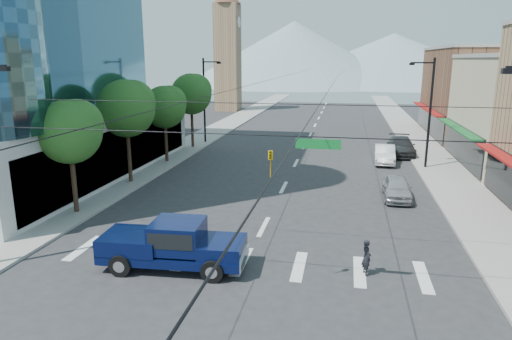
% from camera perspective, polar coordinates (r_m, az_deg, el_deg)
% --- Properties ---
extents(ground, '(160.00, 160.00, 0.00)m').
position_cam_1_polar(ground, '(19.60, -2.24, -13.22)').
color(ground, '#28282B').
rests_on(ground, ground).
extents(sidewalk_left, '(4.00, 120.00, 0.15)m').
position_cam_1_polar(sidewalk_left, '(59.87, -4.59, 5.19)').
color(sidewalk_left, gray).
rests_on(sidewalk_left, ground).
extents(sidewalk_right, '(4.00, 120.00, 0.15)m').
position_cam_1_polar(sidewalk_right, '(58.20, 18.88, 4.25)').
color(sidewalk_right, gray).
rests_on(sidewalk_right, ground).
extents(shop_far, '(12.00, 18.00, 10.00)m').
position_cam_1_polar(shop_far, '(59.29, 27.00, 8.47)').
color(shop_far, brown).
rests_on(shop_far, ground).
extents(clock_tower, '(4.80, 4.80, 20.40)m').
position_cam_1_polar(clock_tower, '(81.66, -3.57, 14.89)').
color(clock_tower, '#8C6B4C').
rests_on(clock_tower, ground).
extents(mountain_left, '(80.00, 80.00, 22.00)m').
position_cam_1_polar(mountain_left, '(168.09, 4.79, 14.35)').
color(mountain_left, gray).
rests_on(mountain_left, ground).
extents(mountain_right, '(90.00, 90.00, 18.00)m').
position_cam_1_polar(mountain_right, '(177.70, 16.76, 13.15)').
color(mountain_right, gray).
rests_on(mountain_right, ground).
extents(tree_near, '(3.65, 3.64, 6.71)m').
position_cam_1_polar(tree_near, '(27.91, -22.02, 4.70)').
color(tree_near, black).
rests_on(tree_near, ground).
extents(tree_midnear, '(4.09, 4.09, 7.52)m').
position_cam_1_polar(tree_midnear, '(33.86, -15.68, 7.63)').
color(tree_midnear, black).
rests_on(tree_midnear, ground).
extents(tree_midfar, '(3.65, 3.64, 6.71)m').
position_cam_1_polar(tree_midfar, '(40.26, -11.15, 7.90)').
color(tree_midfar, black).
rests_on(tree_midfar, ground).
extents(tree_far, '(4.09, 4.09, 7.52)m').
position_cam_1_polar(tree_far, '(46.74, -7.92, 9.53)').
color(tree_far, black).
rests_on(tree_far, ground).
extents(signal_rig, '(21.80, 0.20, 9.00)m').
position_cam_1_polar(signal_rig, '(17.00, -2.54, -0.71)').
color(signal_rig, black).
rests_on(signal_rig, ground).
extents(lamp_pole_nw, '(2.00, 0.25, 9.00)m').
position_cam_1_polar(lamp_pole_nw, '(49.42, -6.35, 9.04)').
color(lamp_pole_nw, black).
rests_on(lamp_pole_nw, ground).
extents(lamp_pole_ne, '(2.00, 0.25, 9.00)m').
position_cam_1_polar(lamp_pole_ne, '(39.73, 20.77, 7.13)').
color(lamp_pole_ne, black).
rests_on(lamp_pole_ne, ground).
extents(pickup_truck, '(6.43, 2.75, 2.14)m').
position_cam_1_polar(pickup_truck, '(20.27, -10.40, -9.04)').
color(pickup_truck, '#08113C').
rests_on(pickup_truck, ground).
extents(pedestrian, '(0.54, 0.66, 1.55)m').
position_cam_1_polar(pedestrian, '(20.03, 13.64, -10.56)').
color(pedestrian, black).
rests_on(pedestrian, ground).
extents(parked_car_near, '(1.80, 4.31, 1.46)m').
position_cam_1_polar(parked_car_near, '(31.04, 17.22, -2.15)').
color(parked_car_near, '#A0A0A4').
rests_on(parked_car_near, ground).
extents(parked_car_mid, '(1.84, 4.82, 1.57)m').
position_cam_1_polar(parked_car_mid, '(41.45, 15.78, 1.91)').
color(parked_car_mid, white).
rests_on(parked_car_mid, ground).
extents(parked_car_far, '(2.45, 5.82, 1.68)m').
position_cam_1_polar(parked_car_far, '(45.47, 17.68, 2.86)').
color(parked_car_far, '#2F2F31').
rests_on(parked_car_far, ground).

